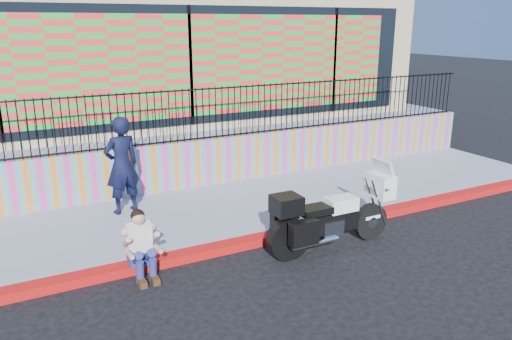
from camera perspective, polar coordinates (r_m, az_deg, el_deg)
ground at (r=9.29m, az=2.12°, el=-8.02°), size 90.00×90.00×0.00m
red_curb at (r=9.26m, az=2.12°, el=-7.60°), size 16.00×0.30×0.15m
sidewalk at (r=10.61m, az=-2.29°, el=-4.37°), size 16.00×3.00×0.15m
mural_wall at (r=11.82m, az=-5.64°, el=0.93°), size 16.00×0.20×1.10m
metal_fence at (r=11.56m, az=-5.80°, el=6.43°), size 15.80×0.04×1.20m
elevated_platform at (r=16.56m, az=-12.30°, el=4.86°), size 16.00×10.00×1.25m
storefront_building at (r=16.04m, az=-12.67°, el=13.94°), size 14.00×8.06×4.00m
police_motorcycle at (r=8.81m, az=8.40°, el=-5.12°), size 2.43×0.80×1.51m
police_officer at (r=10.24m, az=-15.09°, el=0.52°), size 0.81×0.63×1.97m
seated_man at (r=8.04m, az=-12.87°, el=-8.98°), size 0.54×0.71×1.06m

